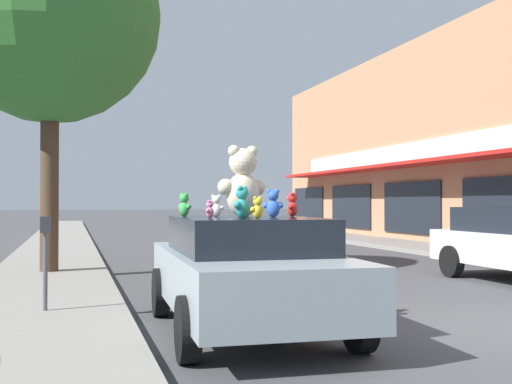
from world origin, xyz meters
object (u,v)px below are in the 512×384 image
Objects in this scene: teddy_bear_pink at (210,209)px; teddy_bear_brown at (246,203)px; plush_art_car at (246,270)px; parking_meter at (45,250)px; teddy_bear_teal at (242,203)px; street_tree at (50,14)px; teddy_bear_white at (216,206)px; teddy_bear_red at (292,205)px; teddy_bear_giant at (243,182)px; teddy_bear_yellow at (257,208)px; teddy_bear_green at (184,205)px; teddy_bear_blue at (273,204)px.

teddy_bear_brown is at bearing -175.05° from teddy_bear_pink.
parking_meter is (-2.43, 1.44, 0.18)m from plush_art_car.
teddy_bear_teal reaches higher than teddy_bear_pink.
teddy_bear_teal is 8.52m from street_tree.
teddy_bear_red is at bearing -171.93° from teddy_bear_white.
teddy_bear_brown is at bearing -63.58° from street_tree.
teddy_bear_brown is at bearing -119.62° from teddy_bear_giant.
teddy_bear_yellow is at bearing 74.34° from teddy_bear_giant.
teddy_bear_giant is at bearing -155.99° from teddy_bear_green.
plush_art_car is at bearing -118.55° from teddy_bear_yellow.
street_tree is 6.18× the size of parking_meter.
teddy_bear_blue is 1.24× the size of teddy_bear_white.
plush_art_car is at bearing -50.24° from teddy_bear_red.
teddy_bear_red reaches higher than teddy_bear_white.
teddy_bear_brown is 1.63m from teddy_bear_yellow.
teddy_bear_pink is (-0.85, -0.22, -0.07)m from teddy_bear_blue.
teddy_bear_pink is at bearing 32.68° from teddy_bear_blue.
teddy_bear_pink reaches higher than parking_meter.
plush_art_car is 20.57× the size of teddy_bear_pink.
plush_art_car is 12.45× the size of teddy_bear_brown.
parking_meter is (-2.13, 1.04, -0.60)m from teddy_bear_white.
teddy_bear_brown is 1.25× the size of teddy_bear_white.
parking_meter is at bearing -86.39° from teddy_bear_red.
teddy_bear_brown reaches higher than teddy_bear_yellow.
teddy_bear_blue is at bearing -146.80° from teddy_bear_yellow.
teddy_bear_brown is at bearing -112.16° from teddy_bear_white.
teddy_bear_giant is 3.58× the size of teddy_bear_yellow.
teddy_bear_giant is at bearing -118.78° from teddy_bear_yellow.
teddy_bear_yellow is at bearing 142.91° from teddy_bear_brown.
teddy_bear_green is at bearing -72.12° from street_tree.
street_tree is (-2.25, 6.20, 4.07)m from teddy_bear_white.
teddy_bear_giant is 0.46m from teddy_bear_white.
street_tree is at bearing -79.46° from teddy_bear_giant.
teddy_bear_white is 0.23× the size of parking_meter.
teddy_bear_blue is 0.73m from teddy_bear_teal.
parking_meter is (-3.09, 1.28, -0.62)m from teddy_bear_red.
teddy_bear_blue is 8.28m from street_tree.
parking_meter is (-2.45, 1.17, -0.91)m from teddy_bear_giant.
teddy_bear_blue is (0.09, -0.99, -0.00)m from teddy_bear_brown.
teddy_bear_pink is (-0.47, 0.39, -0.02)m from teddy_bear_yellow.
teddy_bear_teal is at bearing 85.75° from teddy_bear_pink.
teddy_bear_blue is at bearing 141.59° from teddy_bear_pink.
street_tree reaches higher than teddy_bear_brown.
teddy_bear_teal reaches higher than teddy_bear_brown.
teddy_bear_blue is 1.65× the size of teddy_bear_pink.
street_tree is (-1.89, 5.87, 4.05)m from teddy_bear_green.
teddy_bear_pink is at bearing -41.33° from parking_meter.
teddy_bear_green is 1.25m from teddy_bear_blue.
teddy_bear_teal is 1.76× the size of teddy_bear_pink.
teddy_bear_white is 0.75× the size of teddy_bear_teal.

